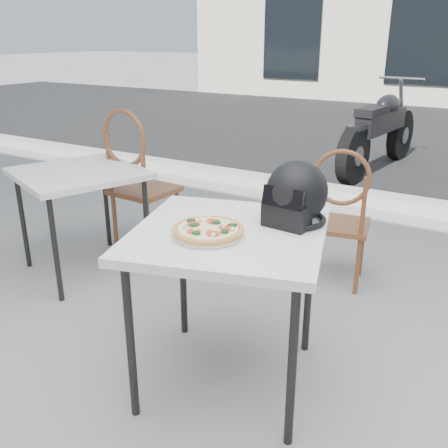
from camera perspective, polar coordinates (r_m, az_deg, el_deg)
The scene contains 10 objects.
ground at distance 2.59m, azimuth 9.47°, elevation -18.08°, with size 80.00×80.00×0.00m, color gray.
curb at distance 5.20m, azimuth 22.09°, elevation 1.81°, with size 30.00×0.25×0.12m, color #A6A49B.
cafe_table_main at distance 2.25m, azimuth 0.53°, elevation -2.40°, with size 1.05×1.05×0.80m.
plate at distance 2.16m, azimuth -1.82°, elevation -1.18°, with size 0.36×0.36×0.02m.
pizza at distance 2.15m, azimuth -1.83°, elevation -0.62°, with size 0.40×0.40×0.04m.
helmet at distance 2.30m, azimuth 8.19°, elevation 3.21°, with size 0.31×0.32×0.29m.
cafe_chair_main at distance 3.34m, azimuth 13.15°, elevation 1.43°, with size 0.44×0.44×0.97m.
cafe_table_side at distance 3.58m, azimuth -16.22°, elevation 4.86°, with size 1.02×1.02×0.75m.
cafe_chair_side at distance 3.83m, azimuth -9.98°, elevation 5.58°, with size 0.46×0.46×1.13m.
motorcycle at distance 6.59m, azimuth 17.44°, elevation 10.01°, with size 0.58×2.24×1.11m.
Camera 1 is at (0.68, -1.91, 1.62)m, focal length 40.00 mm.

